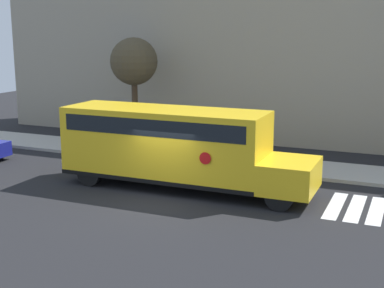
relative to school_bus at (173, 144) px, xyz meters
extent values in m
plane|color=black|center=(0.20, -1.74, -1.80)|extent=(60.00, 60.00, 0.00)
cube|color=#B2ADA3|center=(0.20, 4.76, -1.72)|extent=(44.00, 3.00, 0.15)
cube|color=#9E937F|center=(0.20, 11.26, 4.06)|extent=(32.00, 4.00, 11.71)
cube|color=white|center=(6.29, 0.26, -1.79)|extent=(0.50, 3.20, 0.01)
cube|color=white|center=(6.99, 0.26, -1.79)|extent=(0.50, 3.20, 0.01)
cube|color=white|center=(7.69, 0.26, -1.79)|extent=(0.50, 3.20, 0.01)
cube|color=yellow|center=(-0.36, 0.00, 0.00)|extent=(8.12, 2.50, 2.70)
cube|color=yellow|center=(4.65, 0.00, -0.79)|extent=(1.91, 2.50, 1.11)
cube|color=black|center=(-0.36, 0.00, -1.27)|extent=(8.12, 2.54, 0.16)
cube|color=black|center=(-0.36, 0.00, 0.80)|extent=(7.47, 2.53, 0.64)
cylinder|color=red|center=(1.87, -1.29, -0.13)|extent=(0.44, 0.02, 0.44)
cylinder|color=black|center=(4.56, 1.08, -1.30)|extent=(1.00, 0.30, 1.00)
cylinder|color=black|center=(4.56, -1.08, -1.30)|extent=(1.00, 0.30, 1.00)
cylinder|color=black|center=(-3.22, 1.08, -1.30)|extent=(1.00, 0.30, 1.00)
cylinder|color=black|center=(-3.22, -1.08, -1.30)|extent=(1.00, 0.30, 1.00)
cylinder|color=black|center=(-9.93, 1.15, -1.48)|extent=(0.64, 0.22, 0.64)
cylinder|color=#423323|center=(-5.50, 6.81, 0.08)|extent=(0.33, 0.33, 3.75)
sphere|color=#4C422D|center=(-5.50, 6.81, 2.72)|extent=(2.55, 2.55, 2.55)
camera|label=1|loc=(8.74, -18.54, 4.36)|focal=50.00mm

